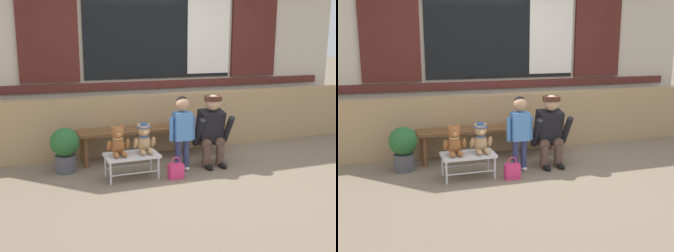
% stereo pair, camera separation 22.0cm
% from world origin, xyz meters
% --- Properties ---
extents(ground_plane, '(60.00, 60.00, 0.00)m').
position_xyz_m(ground_plane, '(0.00, 0.00, 0.00)').
color(ground_plane, '#756651').
extents(brick_low_wall, '(6.45, 0.25, 0.85)m').
position_xyz_m(brick_low_wall, '(0.00, 1.43, 0.42)').
color(brick_low_wall, tan).
rests_on(brick_low_wall, ground).
extents(shop_facade, '(6.58, 0.26, 3.66)m').
position_xyz_m(shop_facade, '(0.00, 1.94, 1.83)').
color(shop_facade, beige).
rests_on(shop_facade, ground).
extents(wooden_bench_long, '(2.10, 0.40, 0.44)m').
position_xyz_m(wooden_bench_long, '(-0.39, 1.06, 0.37)').
color(wooden_bench_long, brown).
rests_on(wooden_bench_long, ground).
extents(small_display_bench, '(0.64, 0.36, 0.30)m').
position_xyz_m(small_display_bench, '(-0.90, 0.32, 0.27)').
color(small_display_bench, silver).
rests_on(small_display_bench, ground).
extents(teddy_bear_plain, '(0.28, 0.26, 0.36)m').
position_xyz_m(teddy_bear_plain, '(-1.06, 0.32, 0.46)').
color(teddy_bear_plain, '#93562D').
rests_on(teddy_bear_plain, small_display_bench).
extents(teddy_bear_with_hat, '(0.28, 0.27, 0.36)m').
position_xyz_m(teddy_bear_with_hat, '(-0.74, 0.32, 0.47)').
color(teddy_bear_with_hat, tan).
rests_on(teddy_bear_with_hat, small_display_bench).
extents(child_standing, '(0.35, 0.18, 0.96)m').
position_xyz_m(child_standing, '(-0.22, 0.37, 0.59)').
color(child_standing, navy).
rests_on(child_standing, ground).
extents(adult_crouching, '(0.50, 0.49, 0.95)m').
position_xyz_m(adult_crouching, '(0.23, 0.45, 0.48)').
color(adult_crouching, brown).
rests_on(adult_crouching, ground).
extents(handbag_on_ground, '(0.18, 0.11, 0.27)m').
position_xyz_m(handbag_on_ground, '(-0.41, 0.12, 0.10)').
color(handbag_on_ground, '#E53370').
rests_on(handbag_on_ground, ground).
extents(potted_plant, '(0.36, 0.36, 0.57)m').
position_xyz_m(potted_plant, '(-1.62, 0.82, 0.32)').
color(potted_plant, '#4C4C51').
rests_on(potted_plant, ground).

